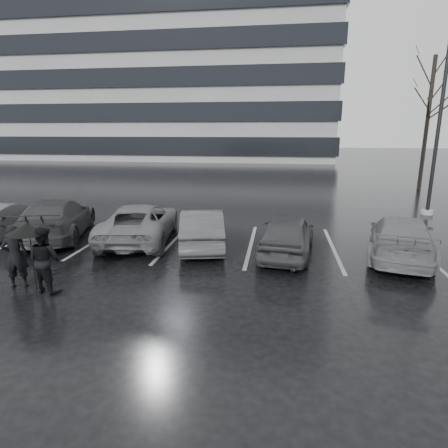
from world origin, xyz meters
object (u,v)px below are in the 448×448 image
pedestrian_right (45,260)px  lamp_post (440,118)px  pedestrian_left (15,256)px  tree_north (427,125)px  car_west_a (202,228)px  car_west_b (140,222)px  car_main (287,235)px  car_west_c (57,218)px  car_west_d (5,218)px  car_east (401,237)px

pedestrian_right → lamp_post: (12.65, 10.68, 3.61)m
pedestrian_left → lamp_post: lamp_post is taller
tree_north → car_west_a: bearing=-128.9°
car_west_b → lamp_post: 13.93m
car_main → pedestrian_right: pedestrian_right is taller
car_west_b → car_west_c: car_west_c is taller
pedestrian_left → car_west_c: bearing=-91.5°
car_west_d → car_east: bearing=174.2°
car_main → car_east: (3.50, 0.21, -0.01)m
pedestrian_right → car_west_d: bearing=-30.0°
pedestrian_left → pedestrian_right: (0.89, -0.13, 0.01)m
car_west_c → car_east: size_ratio=1.10×
car_west_c → car_east: 11.93m
car_main → lamp_post: size_ratio=0.40×
car_west_c → pedestrian_left: (1.61, -4.38, 0.10)m
tree_north → lamp_post: bearing=-106.3°
car_main → car_west_a: car_main is taller
lamp_post → car_main: bearing=-134.0°
car_west_c → lamp_post: (15.15, 6.17, 3.71)m
car_east → pedestrian_left: 10.98m
car_west_d → pedestrian_right: 6.73m
car_west_d → tree_north: 24.82m
lamp_post → car_east: bearing=-115.6°
car_east → car_west_d: bearing=10.7°
car_east → pedestrian_left: (-10.31, -3.80, 0.16)m
car_west_c → tree_north: tree_north is taller
car_main → car_west_c: (-8.42, 0.79, 0.06)m
car_west_c → pedestrian_left: size_ratio=3.04×
car_west_a → car_west_d: size_ratio=1.06×
car_west_b → pedestrian_right: size_ratio=2.92×
car_west_a → car_west_c: (-5.56, 0.34, 0.07)m
car_main → car_west_d: (-10.72, 1.00, -0.05)m
car_west_a → car_west_c: car_west_c is taller
car_main → car_west_d: bearing=1.9°
car_west_d → car_west_a: bearing=173.4°
car_main → pedestrian_left: (-6.81, -3.59, 0.16)m
car_east → pedestrian_left: size_ratio=2.77×
car_west_c → car_west_d: (-2.30, 0.21, -0.11)m
pedestrian_right → car_west_b: bearing=-84.3°
car_main → tree_north: 18.26m
car_east → lamp_post: (3.23, 6.76, 3.77)m
pedestrian_left → tree_north: 25.04m
car_west_a → car_west_c: 5.57m
car_main → car_west_c: bearing=1.9°
pedestrian_left → lamp_post: 17.54m
car_main → lamp_post: bearing=-126.8°
car_west_a → car_main: bearing=159.1°
car_main → pedestrian_left: 7.70m
car_east → lamp_post: bearing=-101.6°
car_west_b → pedestrian_right: bearing=73.7°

